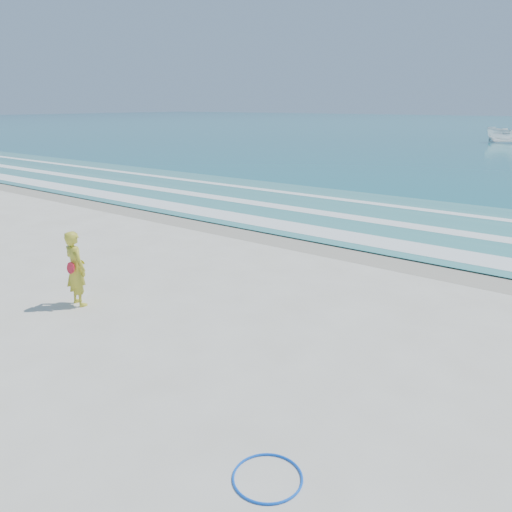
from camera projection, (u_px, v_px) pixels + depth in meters
The scene contains 9 objects.
ground at pixel (109, 348), 9.72m from camera, with size 400.00×400.00×0.00m, color silver.
wet_sand at pixel (334, 247), 16.56m from camera, with size 400.00×2.40×0.00m, color #B2A893.
shallow at pixel (394, 219), 20.34m from camera, with size 400.00×10.00×0.01m, color #59B7AD.
foam_near at pixel (352, 237), 17.53m from camera, with size 400.00×1.40×0.01m, color white.
foam_mid at pixel (386, 222), 19.73m from camera, with size 400.00×0.90×0.01m, color white.
foam_far at pixel (416, 209), 22.24m from camera, with size 400.00×0.60×0.01m, color white.
hoop at pixel (268, 477), 6.33m from camera, with size 0.91×0.91×0.03m, color blue.
boat at pixel (509, 135), 58.40m from camera, with size 1.95×5.17×2.00m, color white.
woman at pixel (76, 268), 11.57m from camera, with size 0.70×0.51×1.79m.
Camera 1 is at (7.60, -5.23, 4.57)m, focal length 35.00 mm.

